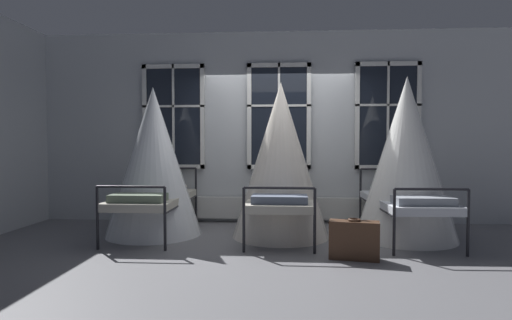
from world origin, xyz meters
name	(u,v)px	position (x,y,z in m)	size (l,w,h in m)	color
ground	(278,237)	(0.00, 0.00, 0.00)	(21.76, 21.76, 0.00)	slate
back_wall_with_windows	(279,128)	(0.00, 1.21, 1.61)	(8.21, 0.10, 3.22)	silver
window_bank	(279,158)	(0.00, 1.09, 1.09)	(4.65, 0.10, 2.61)	black
cot_first	(154,163)	(-1.82, 0.08, 1.05)	(1.38, 1.86, 2.15)	black
cot_second	(281,162)	(0.03, 0.06, 1.07)	(1.38, 1.87, 2.20)	black
cot_third	(406,160)	(1.78, 0.03, 1.10)	(1.38, 1.88, 2.26)	black
suitcase_dark	(354,240)	(0.87, -1.07, 0.22)	(0.59, 0.31, 0.47)	#472D1E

